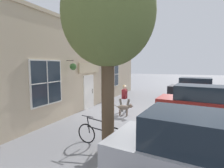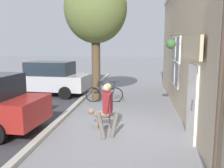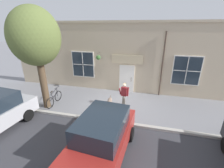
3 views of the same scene
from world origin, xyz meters
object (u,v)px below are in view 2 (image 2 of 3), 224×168
Objects in this scene: street_tree_by_curb at (96,10)px; leaning_bicycle at (104,94)px; pedestrian_walking at (108,106)px; dog_on_leash at (101,114)px; parked_car_nearest_curb at (48,78)px.

leaning_bicycle is (-0.38, 0.23, -3.75)m from street_tree_by_curb.
pedestrian_walking is 5.75m from street_tree_by_curb.
dog_on_leash is 0.18× the size of street_tree_by_curb.
dog_on_leash is 3.62m from leaning_bicycle.
parked_car_nearest_curb is at bearing -53.75° from dog_on_leash.
parked_car_nearest_curb is (3.15, -1.27, 0.50)m from leaning_bicycle.
street_tree_by_curb reaches higher than pedestrian_walking.
street_tree_by_curb is at bearing 159.39° from parked_car_nearest_curb.
dog_on_leash is 0.60× the size of leaning_bicycle.
leaning_bicycle is (0.73, -4.43, -0.55)m from pedestrian_walking.
dog_on_leash is (0.31, -0.83, -0.48)m from pedestrian_walking.
street_tree_by_curb is (0.80, -3.83, 3.68)m from dog_on_leash.
street_tree_by_curb reaches higher than leaning_bicycle.
parked_car_nearest_curb is at bearing -21.99° from leaning_bicycle.
street_tree_by_curb is (1.11, -4.66, 3.19)m from pedestrian_walking.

